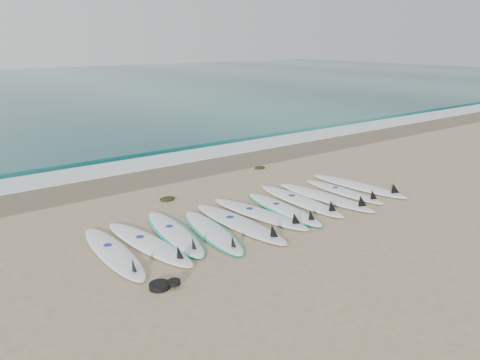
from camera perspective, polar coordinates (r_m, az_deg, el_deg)
ground at (r=10.13m, az=2.23°, el=-4.39°), size 120.00×120.00×0.00m
wet_sand_band at (r=13.39m, az=-8.87°, el=0.75°), size 120.00×1.80×0.01m
foam_band at (r=14.60m, az=-11.48°, el=2.01°), size 120.00×1.40×0.04m
wave_crest at (r=15.93m, az=-13.84°, el=3.19°), size 120.00×1.00×0.10m
surfboard_0 at (r=8.58m, az=-15.07°, el=-8.61°), size 0.64×2.63×0.33m
surfboard_1 at (r=8.80m, az=-10.93°, el=-7.64°), size 0.87×2.73×0.34m
surfboard_2 at (r=9.22m, az=-7.95°, el=-6.42°), size 0.97×2.66×0.33m
surfboard_3 at (r=9.21m, az=-3.32°, el=-6.32°), size 0.99×2.56×0.32m
surfboard_4 at (r=9.55m, az=0.10°, el=-5.32°), size 0.71×2.85×0.36m
surfboard_5 at (r=10.08m, az=2.59°, el=-4.13°), size 0.97×2.77×0.35m
surfboard_6 at (r=10.43m, az=5.38°, el=-3.53°), size 0.79×2.60×0.32m
surfboard_7 at (r=10.96m, az=7.55°, el=-2.52°), size 0.66×2.79×0.36m
surfboard_8 at (r=11.29m, az=10.53°, el=-2.07°), size 0.82×2.88×0.36m
surfboard_9 at (r=11.82m, az=12.66°, el=-1.39°), size 0.55×2.46×0.31m
surfboard_10 at (r=12.35m, az=14.40°, el=-0.69°), size 0.89×2.86×0.36m
seaweed_near at (r=11.21m, az=-8.86°, el=-2.27°), size 0.37×0.29×0.07m
seaweed_far at (r=13.80m, az=2.43°, el=1.53°), size 0.33×0.26×0.06m
leash_coil at (r=7.42m, az=-9.39°, el=-12.52°), size 0.46×0.36×0.11m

